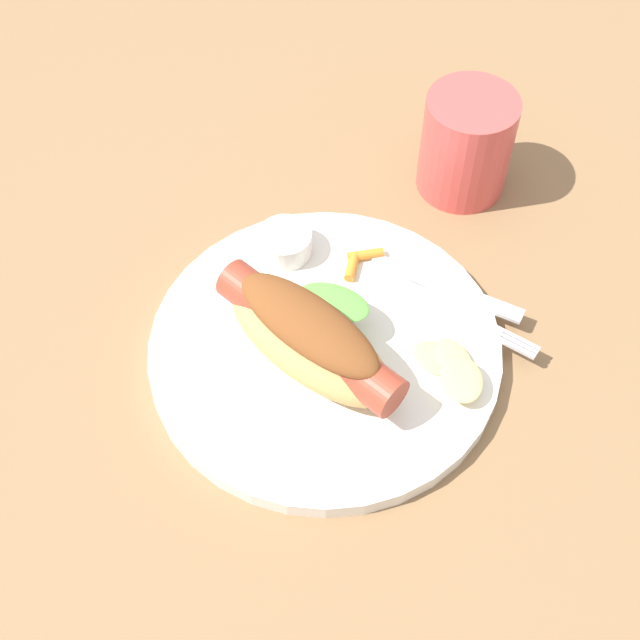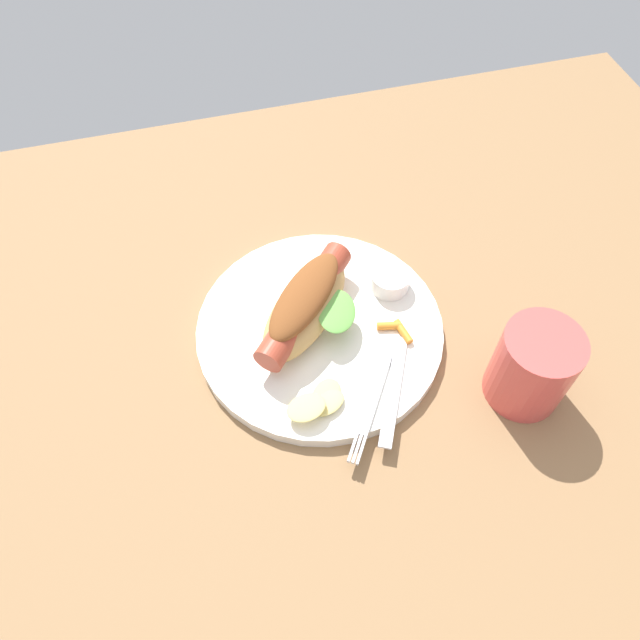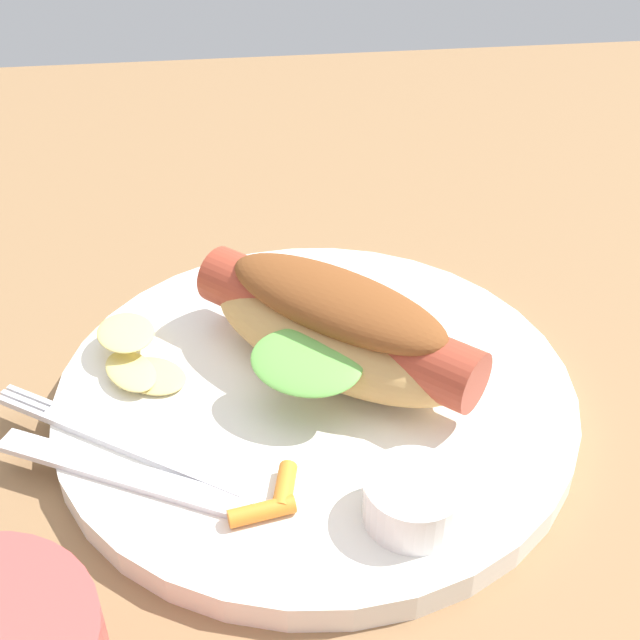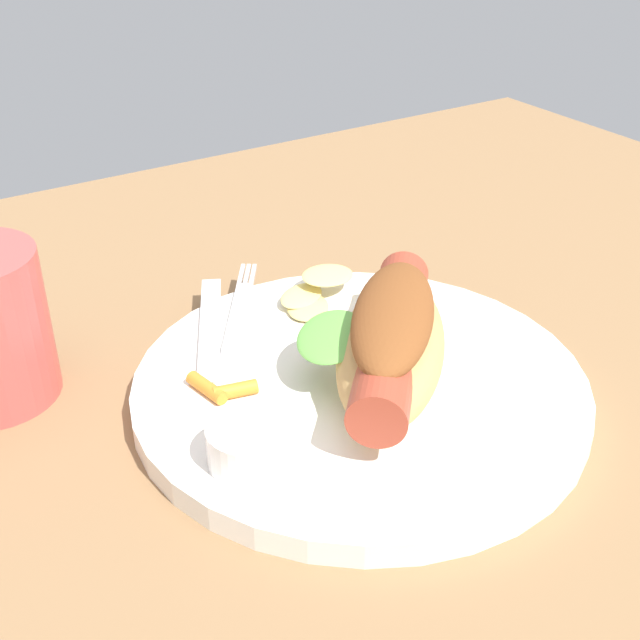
{
  "view_description": "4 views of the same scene",
  "coord_description": "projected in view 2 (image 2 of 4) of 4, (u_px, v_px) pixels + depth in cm",
  "views": [
    {
      "loc": [
        42.85,
        -1.68,
        60.16
      ],
      "look_at": [
        4.2,
        -1.66,
        5.91
      ],
      "focal_mm": 48.77,
      "sensor_mm": 36.0,
      "label": 1
    },
    {
      "loc": [
        13.62,
        36.83,
        59.75
      ],
      "look_at": [
        3.92,
        0.58,
        5.55
      ],
      "focal_mm": 33.89,
      "sensor_mm": 36.0,
      "label": 2
    },
    {
      "loc": [
        -32.0,
        2.69,
        32.99
      ],
      "look_at": [
        4.42,
        -1.62,
        5.43
      ],
      "focal_mm": 47.9,
      "sensor_mm": 36.0,
      "label": 3
    },
    {
      "loc": [
        -21.74,
        -36.34,
        31.41
      ],
      "look_at": [
        1.49,
        0.4,
        5.58
      ],
      "focal_mm": 46.42,
      "sensor_mm": 36.0,
      "label": 4
    }
  ],
  "objects": [
    {
      "name": "knife",
      "position": [
        394.0,
        390.0,
        0.65
      ],
      "size": [
        7.4,
        12.85,
        0.36
      ],
      "primitive_type": "cube",
      "rotation": [
        0.0,
        0.0,
        1.1
      ],
      "color": "silver",
      "rests_on": "plate"
    },
    {
      "name": "hot_dog",
      "position": [
        306.0,
        305.0,
        0.68
      ],
      "size": [
        15.53,
        16.19,
        5.99
      ],
      "rotation": [
        0.0,
        0.0,
        0.83
      ],
      "color": "tan",
      "rests_on": "plate"
    },
    {
      "name": "carrot_garnish",
      "position": [
        396.0,
        329.0,
        0.69
      ],
      "size": [
        3.5,
        3.56,
        0.91
      ],
      "color": "orange",
      "rests_on": "plate"
    },
    {
      "name": "chips_pile",
      "position": [
        319.0,
        402.0,
        0.64
      ],
      "size": [
        7.41,
        6.0,
        1.89
      ],
      "color": "#DDCA73",
      "rests_on": "plate"
    },
    {
      "name": "fork",
      "position": [
        374.0,
        395.0,
        0.65
      ],
      "size": [
        9.62,
        13.62,
        0.4
      ],
      "rotation": [
        0.0,
        0.0,
        0.98
      ],
      "color": "silver",
      "rests_on": "plate"
    },
    {
      "name": "ground_plane",
      "position": [
        350.0,
        340.0,
        0.72
      ],
      "size": [
        120.0,
        90.0,
        1.8
      ],
      "primitive_type": "cube",
      "color": "olive"
    },
    {
      "name": "plate",
      "position": [
        320.0,
        330.0,
        0.71
      ],
      "size": [
        28.76,
        28.76,
        1.6
      ],
      "primitive_type": "cylinder",
      "color": "white",
      "rests_on": "ground_plane"
    },
    {
      "name": "sauce_ramekin",
      "position": [
        390.0,
        280.0,
        0.73
      ],
      "size": [
        4.69,
        4.69,
        2.32
      ],
      "primitive_type": "cylinder",
      "color": "white",
      "rests_on": "plate"
    },
    {
      "name": "drinking_cup",
      "position": [
        533.0,
        367.0,
        0.63
      ],
      "size": [
        8.36,
        8.36,
        9.91
      ],
      "primitive_type": "cylinder",
      "color": "#D84C47",
      "rests_on": "ground_plane"
    }
  ]
}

